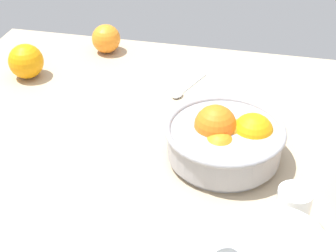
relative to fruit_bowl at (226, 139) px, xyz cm
name	(u,v)px	position (x,y,z in cm)	size (l,w,h in cm)	color
ground_plane	(168,175)	(-10.13, -5.57, -6.11)	(119.15, 106.85, 3.00)	tan
fruit_bowl	(226,139)	(0.00, 0.00, 0.00)	(22.89, 22.89, 11.09)	#99999E
juice_glass	(292,213)	(12.70, -16.02, -1.10)	(5.55, 5.55, 8.14)	white
loose_orange_1	(106,39)	(-37.18, 39.37, -0.77)	(7.67, 7.67, 7.67)	orange
loose_orange_2	(26,61)	(-51.83, 21.78, -0.33)	(8.55, 8.55, 8.55)	orange
spoon	(184,90)	(-12.57, 23.32, -4.17)	(6.58, 13.70, 1.00)	silver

